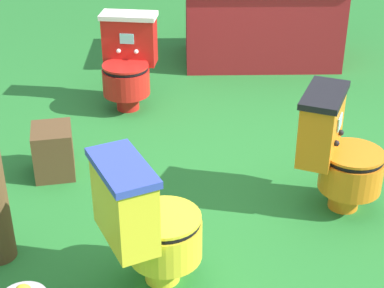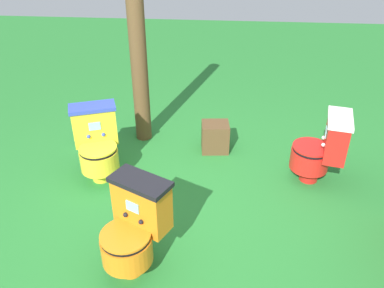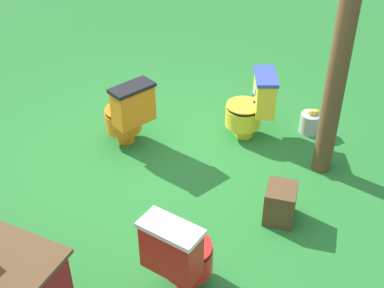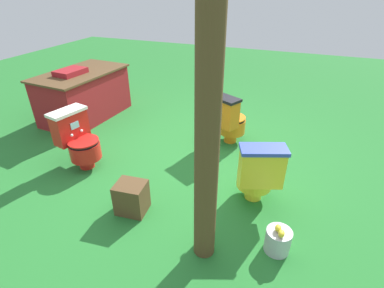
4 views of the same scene
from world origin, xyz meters
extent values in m
plane|color=#26752D|center=(0.00, 0.00, 0.00)|extent=(14.00, 14.00, 0.00)
cylinder|color=yellow|center=(-0.46, -0.93, 0.07)|extent=(0.23, 0.23, 0.14)
cylinder|color=yellow|center=(-0.45, -0.93, 0.24)|extent=(0.48, 0.48, 0.20)
torus|color=black|center=(-0.45, -0.93, 0.35)|extent=(0.46, 0.46, 0.04)
cylinder|color=#3347B2|center=(-0.45, -0.93, 0.30)|extent=(0.31, 0.31, 0.01)
cube|color=yellow|center=(-0.63, -1.00, 0.51)|extent=(0.32, 0.45, 0.37)
cube|color=#3347B2|center=(-0.63, -1.00, 0.71)|extent=(0.35, 0.48, 0.04)
cube|color=#8CE0E5|center=(-0.54, -0.96, 0.56)|extent=(0.05, 0.11, 0.08)
cylinder|color=yellow|center=(-0.45, -0.93, 0.37)|extent=(0.46, 0.46, 0.02)
sphere|color=#3347B2|center=(-0.56, -0.89, 0.46)|extent=(0.04, 0.04, 0.04)
sphere|color=#3347B2|center=(-0.51, -1.02, 0.46)|extent=(0.04, 0.04, 0.04)
cylinder|color=red|center=(-0.64, 1.12, 0.07)|extent=(0.21, 0.21, 0.14)
cylinder|color=red|center=(-0.64, 1.10, 0.24)|extent=(0.44, 0.44, 0.20)
torus|color=black|center=(-0.64, 1.10, 0.35)|extent=(0.42, 0.42, 0.04)
cylinder|color=white|center=(-0.64, 1.10, 0.30)|extent=(0.28, 0.28, 0.01)
cube|color=red|center=(-0.60, 1.30, 0.51)|extent=(0.44, 0.27, 0.37)
cube|color=white|center=(-0.60, 1.30, 0.71)|extent=(0.47, 0.30, 0.04)
cube|color=#8CE0E5|center=(-0.62, 1.20, 0.56)|extent=(0.11, 0.03, 0.08)
cylinder|color=red|center=(-0.64, 1.10, 0.37)|extent=(0.43, 0.43, 0.02)
sphere|color=white|center=(-0.56, 1.18, 0.46)|extent=(0.04, 0.04, 0.04)
sphere|color=white|center=(-0.69, 1.21, 0.46)|extent=(0.04, 0.04, 0.04)
cylinder|color=orange|center=(0.65, -0.38, 0.07)|extent=(0.24, 0.24, 0.14)
cylinder|color=orange|center=(0.67, -0.39, 0.24)|extent=(0.50, 0.50, 0.20)
torus|color=black|center=(0.67, -0.39, 0.35)|extent=(0.48, 0.48, 0.04)
cylinder|color=black|center=(0.67, -0.39, 0.30)|extent=(0.32, 0.32, 0.01)
cube|color=orange|center=(0.49, -0.30, 0.51)|extent=(0.36, 0.45, 0.37)
cube|color=black|center=(0.49, -0.30, 0.71)|extent=(0.39, 0.48, 0.04)
cube|color=#8CE0E5|center=(0.58, -0.35, 0.56)|extent=(0.06, 0.10, 0.08)
cylinder|color=orange|center=(0.67, -0.39, 0.37)|extent=(0.48, 0.48, 0.02)
sphere|color=black|center=(0.62, -0.29, 0.46)|extent=(0.04, 0.04, 0.04)
sphere|color=black|center=(0.56, -0.41, 0.46)|extent=(0.04, 0.04, 0.04)
cylinder|color=brown|center=(-1.33, -0.67, 1.06)|extent=(0.18, 0.18, 2.13)
cube|color=brown|center=(-1.12, 0.17, 0.16)|extent=(0.28, 0.32, 0.33)
cylinder|color=#B7B7BF|center=(-1.09, -1.26, 0.11)|extent=(0.22, 0.22, 0.22)
ellipsoid|color=yellow|center=(-1.09, -1.24, 0.25)|extent=(0.07, 0.05, 0.05)
ellipsoid|color=yellow|center=(-1.14, -1.28, 0.25)|extent=(0.07, 0.05, 0.05)
ellipsoid|color=yellow|center=(-1.15, -1.28, 0.25)|extent=(0.07, 0.05, 0.05)
camera|label=1|loc=(-0.54, -3.39, 2.13)|focal=57.84mm
camera|label=2|loc=(2.65, 0.25, 2.34)|focal=36.89mm
camera|label=3|loc=(-1.66, 3.58, 3.16)|focal=49.35mm
camera|label=4|loc=(-2.99, -1.21, 2.07)|focal=27.20mm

